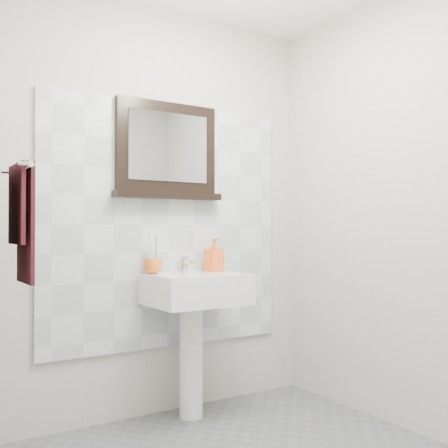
{
  "coord_description": "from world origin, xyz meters",
  "views": [
    {
      "loc": [
        -1.46,
        -1.83,
        1.11
      ],
      "look_at": [
        0.07,
        0.55,
        1.15
      ],
      "focal_mm": 42.0,
      "sensor_mm": 36.0,
      "label": 1
    }
  ],
  "objects_px": {
    "framed_mirror": "(167,153)",
    "hand_towel": "(22,214)",
    "pedestal_sink": "(195,305)",
    "soap_dispenser": "(214,255)",
    "toothbrush_cup": "(153,266)"
  },
  "relations": [
    {
      "from": "toothbrush_cup",
      "to": "framed_mirror",
      "type": "height_order",
      "value": "framed_mirror"
    },
    {
      "from": "hand_towel",
      "to": "framed_mirror",
      "type": "bearing_deg",
      "value": 21.06
    },
    {
      "from": "soap_dispenser",
      "to": "framed_mirror",
      "type": "height_order",
      "value": "framed_mirror"
    },
    {
      "from": "toothbrush_cup",
      "to": "framed_mirror",
      "type": "bearing_deg",
      "value": 28.65
    },
    {
      "from": "pedestal_sink",
      "to": "hand_towel",
      "type": "relative_size",
      "value": 1.75
    },
    {
      "from": "framed_mirror",
      "to": "hand_towel",
      "type": "relative_size",
      "value": 1.27
    },
    {
      "from": "hand_towel",
      "to": "pedestal_sink",
      "type": "bearing_deg",
      "value": 9.38
    },
    {
      "from": "soap_dispenser",
      "to": "framed_mirror",
      "type": "xyz_separation_m",
      "value": [
        -0.29,
        0.08,
        0.63
      ]
    },
    {
      "from": "soap_dispenser",
      "to": "framed_mirror",
      "type": "distance_m",
      "value": 0.7
    },
    {
      "from": "soap_dispenser",
      "to": "pedestal_sink",
      "type": "bearing_deg",
      "value": -159.45
    },
    {
      "from": "soap_dispenser",
      "to": "hand_towel",
      "type": "distance_m",
      "value": 1.26
    },
    {
      "from": "soap_dispenser",
      "to": "toothbrush_cup",
      "type": "bearing_deg",
      "value": 170.67
    },
    {
      "from": "toothbrush_cup",
      "to": "soap_dispenser",
      "type": "distance_m",
      "value": 0.42
    },
    {
      "from": "pedestal_sink",
      "to": "framed_mirror",
      "type": "distance_m",
      "value": 0.94
    },
    {
      "from": "hand_towel",
      "to": "soap_dispenser",
      "type": "bearing_deg",
      "value": 12.55
    }
  ]
}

